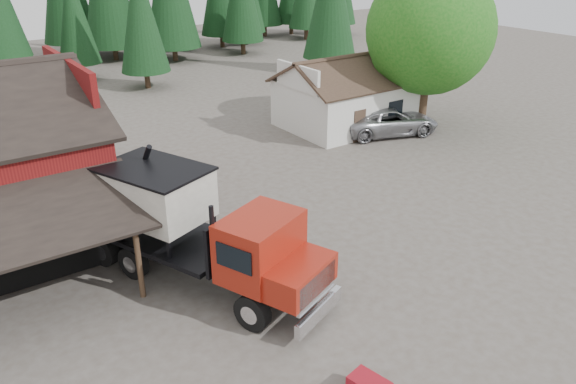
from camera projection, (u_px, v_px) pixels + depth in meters
ground at (306, 273)px, 21.18m from camera, size 120.00×120.00×0.00m
farmhouse at (347, 101)px, 36.92m from camera, size 8.60×6.42×4.65m
deciduous_tree at (430, 35)px, 34.99m from camera, size 8.00×8.00×10.20m
conifer_backdrop at (38, 71)px, 52.42m from camera, size 76.00×16.00×16.00m
near_pine_b at (141, 14)px, 44.16m from camera, size 3.96×3.96×10.40m
feed_truck at (194, 226)px, 19.93m from camera, size 6.40×10.69×4.70m
silver_car at (389, 121)px, 35.55m from camera, size 6.92×4.79×1.76m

